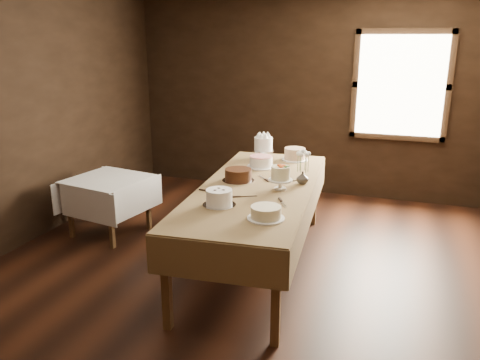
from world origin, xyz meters
name	(u,v)px	position (x,y,z in m)	size (l,w,h in m)	color
floor	(233,282)	(0.00, 0.00, 0.00)	(5.00, 6.00, 0.01)	black
wall_back	(304,97)	(0.00, 3.00, 1.40)	(5.00, 0.02, 2.80)	black
wall_left	(3,120)	(-2.50, 0.00, 1.40)	(0.02, 6.00, 2.80)	black
window	(401,86)	(1.30, 2.94, 1.60)	(1.10, 0.05, 1.30)	#FFEABF
display_table	(257,192)	(0.10, 0.42, 0.78)	(1.26, 2.78, 0.84)	#51371E
side_table	(108,185)	(-1.76, 0.65, 0.60)	(0.93, 0.93, 0.67)	#51371E
cake_meringue	(263,149)	(-0.14, 1.46, 0.96)	(0.26, 0.26, 0.27)	silver
cake_speckled	(295,154)	(0.22, 1.53, 0.91)	(0.31, 0.31, 0.14)	white
cake_lattice	(261,162)	(-0.06, 1.10, 0.89)	(0.32, 0.32, 0.12)	white
cake_chocolate	(238,175)	(-0.12, 0.51, 0.90)	(0.38, 0.38, 0.13)	silver
cake_flowers	(280,179)	(0.34, 0.38, 0.94)	(0.24, 0.24, 0.24)	white
cake_swirl	(219,198)	(-0.04, -0.23, 0.91)	(0.28, 0.28, 0.14)	silver
cake_cream	(266,213)	(0.42, -0.40, 0.89)	(0.30, 0.30, 0.10)	white
cake_server_a	(249,196)	(0.13, 0.08, 0.84)	(0.24, 0.03, 0.01)	silver
cake_server_b	(283,204)	(0.47, -0.03, 0.84)	(0.24, 0.03, 0.01)	silver
cake_server_c	(262,177)	(0.07, 0.70, 0.84)	(0.24, 0.03, 0.01)	silver
cake_server_d	(298,180)	(0.44, 0.72, 0.84)	(0.24, 0.03, 0.01)	silver
cake_server_e	(214,192)	(-0.21, 0.09, 0.84)	(0.24, 0.03, 0.01)	silver
flower_vase	(303,178)	(0.50, 0.63, 0.90)	(0.12, 0.12, 0.12)	#2D2823
flower_bouquet	(303,160)	(0.50, 0.63, 1.08)	(0.14, 0.14, 0.20)	white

